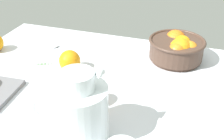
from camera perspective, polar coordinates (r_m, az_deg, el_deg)
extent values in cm
cube|color=silver|center=(98.08, 0.86, -4.69)|extent=(126.32, 85.02, 3.00)
cylinder|color=#473328|center=(117.50, 12.31, 2.21)|extent=(18.91, 18.91, 1.20)
cylinder|color=#473328|center=(115.61, 12.54, 4.02)|extent=(20.56, 20.56, 7.14)
torus|color=#473328|center=(114.09, 12.74, 5.62)|extent=(21.76, 21.76, 1.20)
sphere|color=orange|center=(113.22, 14.90, 3.82)|extent=(7.14, 7.14, 7.14)
sphere|color=orange|center=(116.66, 13.66, 4.97)|extent=(6.97, 6.97, 6.97)
sphere|color=orange|center=(120.29, 12.38, 5.78)|extent=(8.41, 8.41, 8.41)
sphere|color=orange|center=(117.33, 11.28, 4.61)|extent=(6.54, 6.54, 6.54)
sphere|color=orange|center=(115.29, 11.50, 4.13)|extent=(6.57, 6.57, 6.57)
sphere|color=orange|center=(110.14, 12.64, 3.60)|extent=(6.68, 6.68, 6.68)
sphere|color=orange|center=(112.12, 13.30, 4.05)|extent=(8.47, 8.47, 8.47)
cylinder|color=white|center=(75.83, -6.43, -8.47)|extent=(15.19, 15.19, 15.34)
cylinder|color=white|center=(69.98, -6.90, -2.13)|extent=(8.71, 8.71, 4.62)
cone|color=white|center=(68.57, -2.55, -1.06)|extent=(3.55, 3.68, 2.80)
torus|color=white|center=(76.42, -12.81, -7.33)|extent=(7.96, 3.44, 7.95)
cylinder|color=#FDA942|center=(77.97, -6.29, -10.37)|extent=(13.98, 13.98, 8.68)
sphere|color=orange|center=(89.26, -4.13, -4.72)|extent=(7.38, 7.38, 7.38)
sphere|color=orange|center=(107.49, -8.34, 1.83)|extent=(7.92, 7.92, 7.92)
ellipsoid|color=silver|center=(127.24, -11.12, 4.60)|extent=(3.58, 3.90, 1.00)
cylinder|color=silver|center=(123.77, -14.68, 3.29)|extent=(8.32, 12.93, 0.70)
cylinder|color=#386C30|center=(114.96, -13.06, 1.18)|extent=(7.22, 2.80, 0.30)
sphere|color=#386C30|center=(114.40, -11.83, 1.27)|extent=(0.60, 0.60, 0.60)
sphere|color=#386C30|center=(114.64, -12.45, 1.26)|extent=(0.62, 0.62, 0.62)
sphere|color=#386C30|center=(114.89, -13.07, 1.25)|extent=(0.86, 0.86, 0.86)
sphere|color=#386C30|center=(115.16, -13.68, 1.24)|extent=(0.85, 0.85, 0.85)
sphere|color=#386C30|center=(115.44, -14.29, 1.23)|extent=(0.70, 0.70, 0.70)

